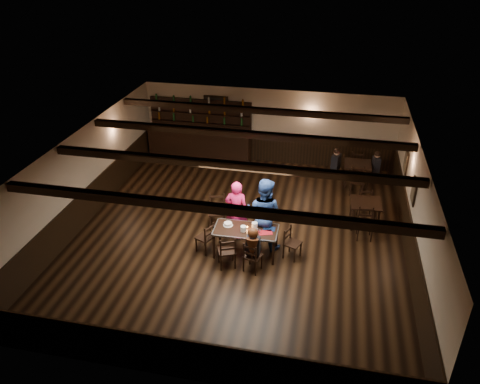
% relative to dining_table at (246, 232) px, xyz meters
% --- Properties ---
extents(ground, '(10.00, 10.00, 0.00)m').
position_rel_dining_table_xyz_m(ground, '(-0.35, 0.86, -0.68)').
color(ground, black).
rests_on(ground, ground).
extents(room_shell, '(9.02, 10.02, 2.71)m').
position_rel_dining_table_xyz_m(room_shell, '(-0.34, 0.90, 1.07)').
color(room_shell, beige).
rests_on(room_shell, ground).
extents(dining_table, '(1.67, 0.86, 0.75)m').
position_rel_dining_table_xyz_m(dining_table, '(0.00, 0.00, 0.00)').
color(dining_table, black).
rests_on(dining_table, ground).
extents(chair_near_left, '(0.54, 0.53, 0.90)m').
position_rel_dining_table_xyz_m(chair_near_left, '(-0.33, -0.68, -0.15)').
color(chair_near_left, black).
rests_on(chair_near_left, ground).
extents(chair_near_right, '(0.49, 0.48, 0.85)m').
position_rel_dining_table_xyz_m(chair_near_right, '(0.28, -0.72, -0.18)').
color(chair_near_right, black).
rests_on(chair_near_right, ground).
extents(chair_end_left, '(0.52, 0.53, 0.86)m').
position_rel_dining_table_xyz_m(chair_end_left, '(-1.00, -0.14, -0.17)').
color(chair_end_left, black).
rests_on(chair_end_left, ground).
extents(chair_end_right, '(0.50, 0.51, 0.85)m').
position_rel_dining_table_xyz_m(chair_end_right, '(1.14, 0.12, -0.18)').
color(chair_end_right, black).
rests_on(chair_end_right, ground).
extents(chair_far_pushed, '(0.55, 0.53, 0.99)m').
position_rel_dining_table_xyz_m(chair_far_pushed, '(-1.06, 1.16, -0.10)').
color(chair_far_pushed, black).
rests_on(chair_far_pushed, ground).
extents(woman_pink, '(0.63, 0.42, 1.72)m').
position_rel_dining_table_xyz_m(woman_pink, '(-0.40, 0.70, 0.18)').
color(woman_pink, '#F63361').
rests_on(woman_pink, ground).
extents(man_blue, '(1.12, 0.97, 1.99)m').
position_rel_dining_table_xyz_m(man_blue, '(0.39, 0.47, 0.32)').
color(man_blue, navy).
rests_on(man_blue, ground).
extents(seated_person, '(0.33, 0.50, 0.82)m').
position_rel_dining_table_xyz_m(seated_person, '(0.31, -0.67, 0.15)').
color(seated_person, black).
rests_on(seated_person, ground).
extents(cake, '(0.26, 0.26, 0.08)m').
position_rel_dining_table_xyz_m(cake, '(-0.49, 0.09, 0.11)').
color(cake, white).
rests_on(cake, dining_table).
extents(plate_stack_a, '(0.15, 0.15, 0.14)m').
position_rel_dining_table_xyz_m(plate_stack_a, '(-0.04, -0.09, 0.15)').
color(plate_stack_a, white).
rests_on(plate_stack_a, dining_table).
extents(plate_stack_b, '(0.15, 0.15, 0.17)m').
position_rel_dining_table_xyz_m(plate_stack_b, '(0.21, 0.09, 0.16)').
color(plate_stack_b, white).
rests_on(plate_stack_b, dining_table).
extents(tea_light, '(0.05, 0.05, 0.06)m').
position_rel_dining_table_xyz_m(tea_light, '(0.03, 0.06, 0.10)').
color(tea_light, '#A5A8AD').
rests_on(tea_light, dining_table).
extents(salt_shaker, '(0.04, 0.04, 0.09)m').
position_rel_dining_table_xyz_m(salt_shaker, '(0.30, -0.04, 0.12)').
color(salt_shaker, silver).
rests_on(salt_shaker, dining_table).
extents(pepper_shaker, '(0.04, 0.04, 0.09)m').
position_rel_dining_table_xyz_m(pepper_shaker, '(0.38, -0.09, 0.12)').
color(pepper_shaker, '#A5A8AD').
rests_on(pepper_shaker, dining_table).
extents(drink_glass, '(0.07, 0.07, 0.11)m').
position_rel_dining_table_xyz_m(drink_glass, '(0.24, 0.10, 0.13)').
color(drink_glass, silver).
rests_on(drink_glass, dining_table).
extents(menu_red, '(0.40, 0.34, 0.00)m').
position_rel_dining_table_xyz_m(menu_red, '(0.52, -0.04, 0.08)').
color(menu_red, maroon).
rests_on(menu_red, dining_table).
extents(menu_blue, '(0.31, 0.22, 0.00)m').
position_rel_dining_table_xyz_m(menu_blue, '(0.58, 0.15, 0.08)').
color(menu_blue, '#0F214B').
rests_on(menu_blue, dining_table).
extents(bar_counter, '(3.97, 0.70, 2.20)m').
position_rel_dining_table_xyz_m(bar_counter, '(-2.83, 5.57, 0.05)').
color(bar_counter, black).
rests_on(bar_counter, ground).
extents(back_table_a, '(0.88, 0.88, 0.75)m').
position_rel_dining_table_xyz_m(back_table_a, '(3.05, 2.05, -0.03)').
color(back_table_a, black).
rests_on(back_table_a, ground).
extents(back_table_b, '(0.88, 0.88, 0.75)m').
position_rel_dining_table_xyz_m(back_table_b, '(2.86, 4.61, -0.02)').
color(back_table_b, black).
rests_on(back_table_b, ground).
extents(bg_patron_left, '(0.33, 0.43, 0.77)m').
position_rel_dining_table_xyz_m(bg_patron_left, '(2.14, 4.58, 0.18)').
color(bg_patron_left, black).
rests_on(bg_patron_left, ground).
extents(bg_patron_right, '(0.27, 0.38, 0.72)m').
position_rel_dining_table_xyz_m(bg_patron_right, '(3.44, 4.74, 0.15)').
color(bg_patron_right, black).
rests_on(bg_patron_right, ground).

